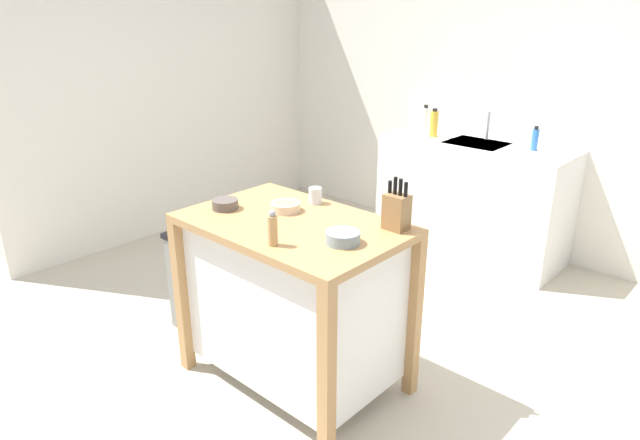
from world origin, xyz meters
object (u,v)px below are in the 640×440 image
Objects in this scene: knife_block at (397,211)px; bottle_dish_soap at (535,139)px; bottle_spray_cleaner at (434,124)px; bottle_hand_soap at (425,120)px; kitchen_island at (294,295)px; bowl_stoneware_deep at (343,237)px; bowl_ceramic_small at (225,204)px; trash_bin at (201,282)px; bowl_ceramic_wide at (285,207)px; pepper_grinder at (273,229)px; sink_faucet at (488,125)px; drinking_cup at (315,196)px.

bottle_dish_soap is at bearing 94.69° from knife_block.
bottle_spray_cleaner is at bearing 116.96° from knife_block.
bottle_spray_cleaner is (0.13, -0.07, -0.00)m from bottle_hand_soap.
kitchen_island is 2.29m from bottle_dish_soap.
bowl_stoneware_deep is 1.14× the size of bowl_ceramic_small.
knife_block is at bearing 24.14° from bowl_ceramic_small.
bowl_stoneware_deep is 0.74m from bowl_ceramic_small.
bottle_dish_soap is at bearing 64.63° from trash_bin.
bottle_hand_soap reaches higher than bowl_ceramic_wide.
pepper_grinder is 2.60m from sink_faucet.
bowl_stoneware_deep is 1.79× the size of drinking_cup.
trash_bin is (-0.93, 0.25, -0.68)m from pepper_grinder.
knife_block reaches higher than bowl_stoneware_deep.
bottle_spray_cleaner is at bearing 100.73° from bowl_ceramic_wide.
trash_bin is at bearing 178.71° from bowl_stoneware_deep.
pepper_grinder reaches higher than bowl_ceramic_small.
knife_block is 1.54× the size of pepper_grinder.
kitchen_island is 7.13× the size of bowl_stoneware_deep.
bowl_ceramic_small is 0.82× the size of pepper_grinder.
bowl_stoneware_deep is at bearing -1.29° from trash_bin.
bottle_hand_soap is at bearing 105.89° from drinking_cup.
bottle_hand_soap is at bearing 107.80° from pepper_grinder.
pepper_grinder reaches higher than drinking_cup.
bottle_spray_cleaner is at bearing 105.45° from pepper_grinder.
drinking_cup reaches higher than bowl_ceramic_wide.
bowl_ceramic_small is 2.44m from sink_faucet.
bowl_ceramic_small is at bearing -155.86° from knife_block.
kitchen_island is at bearing -31.73° from bowl_ceramic_wide.
bottle_dish_soap is (-0.09, 2.26, 0.04)m from bowl_stoneware_deep.
sink_faucet reaches higher than pepper_grinder.
knife_block is 0.89m from bowl_ceramic_small.
pepper_grinder reaches higher than bowl_ceramic_wide.
knife_block reaches higher than pepper_grinder.
bowl_ceramic_wide is at bearing -89.41° from sink_faucet.
bottle_dish_soap reaches higher than bowl_stoneware_deep.
knife_block reaches higher than trash_bin.
sink_faucet is 0.51m from bottle_hand_soap.
trash_bin is at bearing -115.37° from bottle_dish_soap.
bottle_dish_soap is (0.13, 2.48, -0.00)m from pepper_grinder.
bottle_spray_cleaner is at bearing 93.39° from bowl_ceramic_small.
trash_bin is at bearing 167.09° from bowl_ceramic_small.
bottle_hand_soap reaches higher than bowl_ceramic_small.
bowl_ceramic_small reaches higher than trash_bin.
bottle_hand_soap is (-1.00, 2.23, 0.07)m from bowl_stoneware_deep.
knife_block is at bearing -1.30° from drinking_cup.
bowl_ceramic_small is at bearing -164.55° from kitchen_island.
trash_bin is at bearing -179.06° from kitchen_island.
kitchen_island is 0.56m from bowl_stoneware_deep.
sink_faucet is 0.43m from bottle_dish_soap.
bottle_dish_soap is (0.40, 2.14, 0.05)m from bowl_ceramic_wide.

